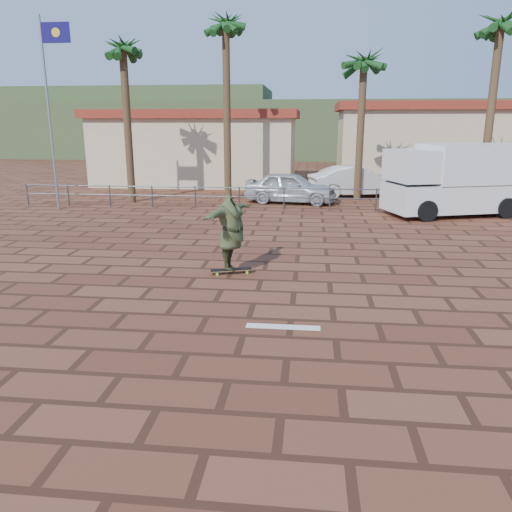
{
  "coord_description": "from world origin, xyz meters",
  "views": [
    {
      "loc": [
        1.14,
        -9.96,
        3.72
      ],
      "look_at": [
        -0.05,
        0.94,
        0.8
      ],
      "focal_mm": 35.0,
      "sensor_mm": 36.0,
      "label": 1
    }
  ],
  "objects_px": {
    "car_silver": "(291,187)",
    "car_white": "(355,182)",
    "campervan": "(457,178)",
    "longboard": "(231,270)",
    "skateboarder": "(231,233)"
  },
  "relations": [
    {
      "from": "longboard",
      "to": "car_silver",
      "type": "xyz_separation_m",
      "value": [
        1.01,
        11.91,
        0.65
      ]
    },
    {
      "from": "longboard",
      "to": "campervan",
      "type": "height_order",
      "value": "campervan"
    },
    {
      "from": "car_silver",
      "to": "car_white",
      "type": "distance_m",
      "value": 4.1
    },
    {
      "from": "skateboarder",
      "to": "campervan",
      "type": "xyz_separation_m",
      "value": [
        7.97,
        9.39,
        0.46
      ]
    },
    {
      "from": "longboard",
      "to": "skateboarder",
      "type": "bearing_deg",
      "value": -18.41
    },
    {
      "from": "longboard",
      "to": "campervan",
      "type": "xyz_separation_m",
      "value": [
        7.97,
        9.39,
        1.44
      ]
    },
    {
      "from": "skateboarder",
      "to": "car_white",
      "type": "height_order",
      "value": "skateboarder"
    },
    {
      "from": "car_silver",
      "to": "car_white",
      "type": "relative_size",
      "value": 0.91
    },
    {
      "from": "longboard",
      "to": "skateboarder",
      "type": "distance_m",
      "value": 0.98
    },
    {
      "from": "campervan",
      "to": "car_white",
      "type": "height_order",
      "value": "campervan"
    },
    {
      "from": "car_white",
      "to": "longboard",
      "type": "bearing_deg",
      "value": 147.37
    },
    {
      "from": "longboard",
      "to": "campervan",
      "type": "bearing_deg",
      "value": 31.27
    },
    {
      "from": "campervan",
      "to": "skateboarder",
      "type": "bearing_deg",
      "value": -148.22
    },
    {
      "from": "car_white",
      "to": "car_silver",
      "type": "bearing_deg",
      "value": 111.01
    },
    {
      "from": "campervan",
      "to": "car_white",
      "type": "bearing_deg",
      "value": 108.63
    }
  ]
}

